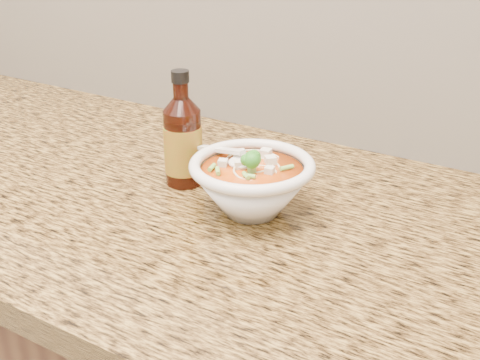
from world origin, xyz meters
The scene contains 3 objects.
counter_slab centered at (0.00, 1.68, 0.88)m, with size 4.00×0.68×0.04m, color olive.
soup_bowl centered at (0.17, 1.67, 0.94)m, with size 0.20×0.18×0.10m.
hot_sauce_bottle centered at (0.03, 1.70, 0.97)m, with size 0.07×0.07×0.18m.
Camera 1 is at (0.56, 1.00, 1.32)m, focal length 45.00 mm.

